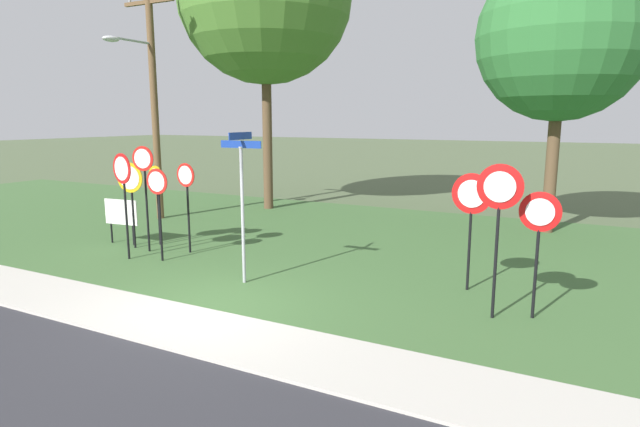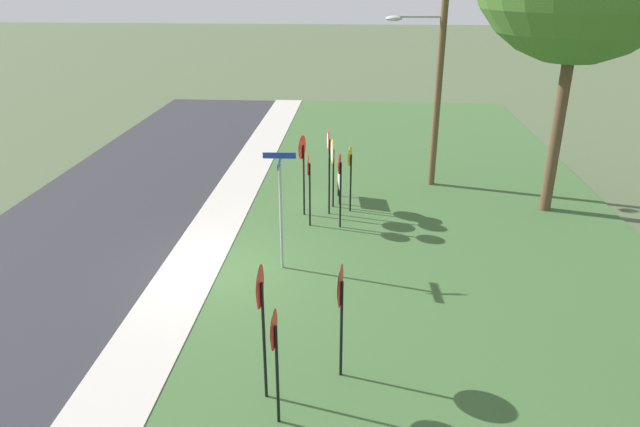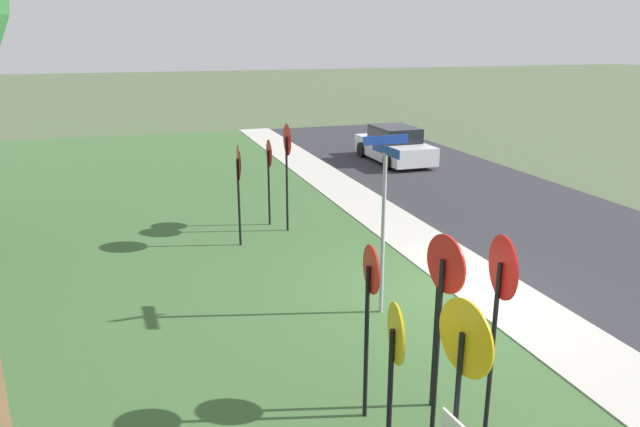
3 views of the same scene
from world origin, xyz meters
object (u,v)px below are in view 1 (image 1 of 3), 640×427
(stop_sign_center_tall, at_px, (130,186))
(utility_pole, at_px, (151,89))
(stop_sign_far_center, at_px, (158,196))
(notice_board, at_px, (121,214))
(stop_sign_near_left, at_px, (123,183))
(stop_sign_far_left, at_px, (187,190))
(street_name_post, at_px, (242,195))
(oak_tree_right, at_px, (562,37))
(stop_sign_near_right, at_px, (157,189))
(yield_sign_near_left, at_px, (539,226))
(yield_sign_far_left, at_px, (471,204))
(yield_sign_near_right, at_px, (499,204))
(stop_sign_far_right, at_px, (144,177))

(stop_sign_center_tall, xyz_separation_m, utility_pole, (-2.51, 3.41, 2.75))
(stop_sign_far_center, relative_size, notice_board, 1.82)
(stop_sign_near_left, relative_size, stop_sign_far_left, 1.12)
(stop_sign_far_center, height_order, street_name_post, street_name_post)
(stop_sign_far_left, bearing_deg, stop_sign_far_center, -88.91)
(stop_sign_center_tall, bearing_deg, oak_tree_right, 29.18)
(stop_sign_near_right, relative_size, yield_sign_near_left, 0.98)
(yield_sign_far_left, height_order, utility_pole, utility_pole)
(yield_sign_near_left, bearing_deg, street_name_post, -172.55)
(stop_sign_center_tall, distance_m, street_name_post, 4.55)
(stop_sign_near_left, distance_m, stop_sign_far_center, 0.94)
(yield_sign_near_right, distance_m, yield_sign_far_left, 1.54)
(stop_sign_near_right, bearing_deg, yield_sign_near_left, 4.48)
(stop_sign_near_right, bearing_deg, notice_board, -148.25)
(stop_sign_center_tall, height_order, utility_pole, utility_pole)
(stop_sign_far_left, bearing_deg, utility_pole, 148.14)
(stop_sign_far_center, relative_size, oak_tree_right, 0.28)
(utility_pole, bearing_deg, yield_sign_far_left, -14.16)
(yield_sign_near_right, bearing_deg, stop_sign_far_right, 175.76)
(yield_sign_near_left, height_order, oak_tree_right, oak_tree_right)
(stop_sign_far_center, bearing_deg, utility_pole, 133.09)
(street_name_post, xyz_separation_m, notice_board, (-5.06, 1.29, -1.04))
(stop_sign_near_right, bearing_deg, stop_sign_near_left, -64.42)
(stop_sign_near_left, distance_m, street_name_post, 3.67)
(yield_sign_far_left, distance_m, oak_tree_right, 7.94)
(stop_sign_near_right, height_order, stop_sign_far_center, stop_sign_far_center)
(stop_sign_near_left, bearing_deg, utility_pole, 137.85)
(yield_sign_far_left, relative_size, utility_pole, 0.29)
(stop_sign_center_tall, xyz_separation_m, yield_sign_far_left, (8.73, 0.57, 0.10))
(stop_sign_near_left, bearing_deg, stop_sign_near_right, 115.83)
(stop_sign_center_tall, relative_size, oak_tree_right, 0.28)
(stop_sign_far_left, distance_m, street_name_post, 3.10)
(yield_sign_near_left, bearing_deg, stop_sign_near_left, -176.34)
(stop_sign_far_center, relative_size, yield_sign_near_right, 0.84)
(notice_board, bearing_deg, stop_sign_far_right, -18.06)
(stop_sign_near_right, bearing_deg, stop_sign_far_right, -57.36)
(stop_sign_far_center, height_order, oak_tree_right, oak_tree_right)
(oak_tree_right, bearing_deg, stop_sign_far_center, -135.39)
(stop_sign_near_left, relative_size, yield_sign_near_left, 1.17)
(stop_sign_near_left, bearing_deg, yield_sign_near_left, 13.53)
(stop_sign_far_right, bearing_deg, stop_sign_center_tall, 164.02)
(yield_sign_near_right, xyz_separation_m, street_name_post, (-5.04, -0.33, -0.16))
(stop_sign_far_left, height_order, yield_sign_near_right, yield_sign_near_right)
(stop_sign_near_right, bearing_deg, oak_tree_right, 46.50)
(stop_sign_center_tall, xyz_separation_m, yield_sign_near_right, (9.45, -0.77, 0.35))
(yield_sign_near_left, height_order, notice_board, yield_sign_near_left)
(stop_sign_center_tall, height_order, street_name_post, street_name_post)
(street_name_post, distance_m, utility_pole, 8.65)
(stop_sign_far_left, xyz_separation_m, stop_sign_far_right, (-1.04, -0.40, 0.31))
(yield_sign_near_right, relative_size, oak_tree_right, 0.33)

